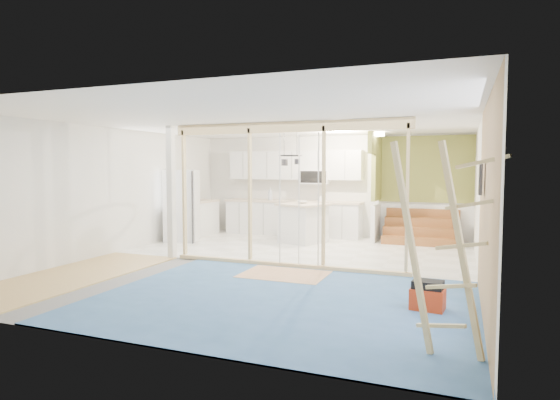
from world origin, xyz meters
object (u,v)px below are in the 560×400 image
at_px(fridge, 182,206).
at_px(island, 303,224).
at_px(toolbox, 428,296).
at_px(ladder, 442,247).

height_order(fridge, island, fridge).
distance_m(island, toolbox, 5.40).
bearing_deg(island, fridge, -142.73).
bearing_deg(toolbox, island, 131.80).
bearing_deg(island, ladder, -38.93).
relative_size(island, ladder, 0.61).
distance_m(fridge, toolbox, 6.96).
relative_size(toolbox, ladder, 0.21).
bearing_deg(fridge, ladder, -59.36).
distance_m(fridge, island, 2.95).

